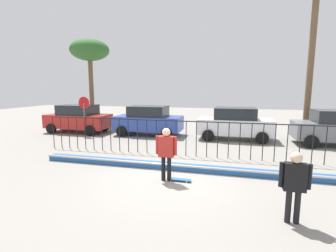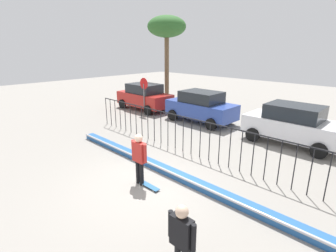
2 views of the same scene
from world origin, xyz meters
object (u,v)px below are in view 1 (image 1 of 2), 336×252
(skateboarder, at_px, (166,149))
(palm_tree_short, at_px, (90,52))
(parked_car_red, at_px, (78,118))
(skateboard, at_px, (179,179))
(stop_sign, at_px, (84,111))
(camera_operator, at_px, (295,181))
(parked_car_white, at_px, (235,123))
(parked_car_blue, at_px, (148,120))

(skateboarder, xyz_separation_m, palm_tree_short, (-9.04, 10.48, 4.80))
(parked_car_red, distance_m, palm_tree_short, 5.91)
(skateboarder, height_order, skateboard, skateboarder)
(skateboard, distance_m, stop_sign, 9.86)
(camera_operator, height_order, parked_car_red, parked_car_red)
(parked_car_white, xyz_separation_m, stop_sign, (-9.29, -1.20, 0.64))
(camera_operator, xyz_separation_m, parked_car_red, (-11.66, 9.10, -0.03))
(parked_car_white, distance_m, stop_sign, 9.39)
(skateboarder, xyz_separation_m, skateboard, (0.42, 0.05, -1.00))
(stop_sign, bearing_deg, camera_operator, -37.58)
(parked_car_blue, xyz_separation_m, parked_car_white, (5.41, -0.03, 0.00))
(palm_tree_short, bearing_deg, parked_car_blue, -26.88)
(parked_car_red, bearing_deg, skateboard, -37.39)
(parked_car_blue, bearing_deg, parked_car_red, -175.36)
(parked_car_red, relative_size, parked_car_white, 1.00)
(parked_car_red, bearing_deg, skateboarder, -39.02)
(camera_operator, bearing_deg, stop_sign, -12.32)
(skateboard, bearing_deg, camera_operator, -20.22)
(stop_sign, bearing_deg, skateboard, -39.75)
(skateboarder, distance_m, parked_car_red, 10.97)
(parked_car_blue, relative_size, palm_tree_short, 0.63)
(parked_car_blue, height_order, stop_sign, stop_sign)
(skateboard, height_order, palm_tree_short, palm_tree_short)
(skateboard, relative_size, camera_operator, 0.48)
(skateboard, height_order, parked_car_white, parked_car_white)
(parked_car_red, bearing_deg, parked_car_white, 3.63)
(skateboarder, xyz_separation_m, parked_car_blue, (-3.19, 7.51, -0.09))
(parked_car_red, xyz_separation_m, parked_car_blue, (5.02, 0.23, 0.00))
(stop_sign, bearing_deg, palm_tree_short, 115.18)
(skateboarder, distance_m, skateboard, 1.09)
(parked_car_white, height_order, stop_sign, stop_sign)
(palm_tree_short, bearing_deg, skateboarder, -49.21)
(skateboard, xyz_separation_m, parked_car_blue, (-3.61, 7.46, 0.91))
(parked_car_blue, bearing_deg, camera_operator, -52.52)
(skateboard, xyz_separation_m, palm_tree_short, (-9.46, 10.42, 5.81))
(skateboard, distance_m, palm_tree_short, 15.23)
(parked_car_white, bearing_deg, parked_car_red, 178.77)
(skateboarder, height_order, camera_operator, skateboarder)
(skateboard, distance_m, parked_car_blue, 8.33)
(skateboarder, height_order, parked_car_blue, parked_car_blue)
(camera_operator, bearing_deg, skateboarder, -2.48)
(parked_car_red, bearing_deg, camera_operator, -35.40)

